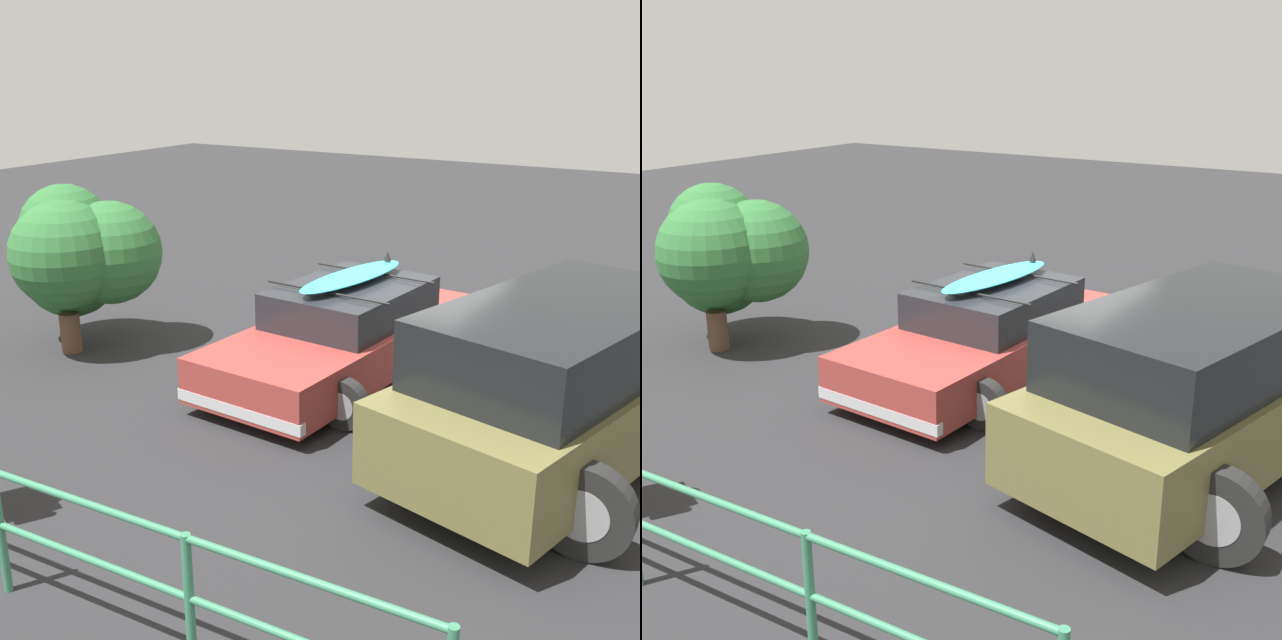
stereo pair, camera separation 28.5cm
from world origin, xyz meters
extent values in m
cube|color=#28282B|center=(0.00, 0.00, -0.01)|extent=(44.00, 44.00, 0.02)
cube|color=silver|center=(-1.09, 0.68, 0.00)|extent=(0.12, 4.89, 0.00)
cube|color=#9E3833|center=(0.48, 0.68, 0.46)|extent=(2.04, 4.53, 0.57)
cube|color=#23262B|center=(0.47, 0.50, 0.98)|extent=(1.69, 2.22, 0.48)
cube|color=silver|center=(0.62, 2.84, 0.29)|extent=(1.81, 0.21, 0.14)
cube|color=silver|center=(0.35, -1.49, 0.29)|extent=(1.81, 0.21, 0.14)
cylinder|color=black|center=(-0.33, 2.10, 0.31)|extent=(0.61, 0.18, 0.61)
cylinder|color=#99999E|center=(-0.33, 2.10, 0.31)|extent=(0.34, 0.19, 0.34)
cylinder|color=black|center=(1.47, 1.99, 0.31)|extent=(0.61, 0.18, 0.61)
cylinder|color=#99999E|center=(1.47, 1.99, 0.31)|extent=(0.34, 0.19, 0.34)
cylinder|color=black|center=(-0.50, -0.64, 0.31)|extent=(0.61, 0.18, 0.61)
cylinder|color=#99999E|center=(-0.50, -0.64, 0.31)|extent=(0.34, 0.19, 0.34)
cylinder|color=black|center=(1.30, -0.75, 0.31)|extent=(0.61, 0.18, 0.61)
cylinder|color=#99999E|center=(1.30, -0.75, 0.31)|extent=(0.34, 0.19, 0.34)
cylinder|color=black|center=(0.51, 1.08, 1.26)|extent=(1.86, 0.14, 0.03)
cylinder|color=black|center=(0.44, -0.08, 1.26)|extent=(1.86, 0.14, 0.03)
ellipsoid|color=#33B7D6|center=(0.50, 0.42, 1.32)|extent=(0.81, 2.17, 0.09)
cone|color=black|center=(0.40, -0.42, 1.44)|extent=(0.10, 0.10, 0.14)
cube|color=brown|center=(-2.67, 1.75, 0.70)|extent=(2.80, 4.54, 0.83)
cube|color=black|center=(-2.67, 1.75, 1.46)|extent=(2.44, 3.60, 0.70)
cylinder|color=black|center=(-3.31, 3.20, 0.43)|extent=(0.87, 0.22, 0.87)
cylinder|color=#99999E|center=(-3.31, 3.20, 0.43)|extent=(0.48, 0.23, 0.48)
cylinder|color=black|center=(-1.44, 2.76, 0.43)|extent=(0.87, 0.22, 0.87)
cylinder|color=#99999E|center=(-1.44, 2.76, 0.43)|extent=(0.48, 0.23, 0.48)
cylinder|color=black|center=(-2.03, 0.30, 0.43)|extent=(0.87, 0.22, 0.87)
cylinder|color=#99999E|center=(-2.03, 0.30, 0.43)|extent=(0.48, 0.23, 0.48)
cylinder|color=#387F5B|center=(-1.35, 6.02, 0.56)|extent=(0.07, 0.07, 1.11)
cylinder|color=#387F5B|center=(0.51, 6.09, 0.56)|extent=(0.07, 0.07, 1.11)
cylinder|color=#387F5B|center=(0.51, 6.09, 0.61)|extent=(7.44, 0.36, 0.06)
cylinder|color=brown|center=(4.32, 1.94, 0.29)|extent=(0.29, 0.29, 0.59)
sphere|color=#2D6B33|center=(3.96, 1.39, 1.42)|extent=(1.49, 1.49, 1.49)
sphere|color=#2D6B33|center=(4.26, 1.96, 1.46)|extent=(1.54, 1.54, 1.54)
sphere|color=#2D6B33|center=(4.68, 1.50, 1.11)|extent=(1.46, 1.46, 1.46)
sphere|color=#2D6B33|center=(4.50, 2.00, 1.33)|extent=(1.00, 1.00, 1.00)
sphere|color=#2D6B33|center=(4.60, 1.61, 1.73)|extent=(1.30, 1.30, 1.30)
camera|label=1|loc=(-4.48, 9.46, 4.10)|focal=45.00mm
camera|label=2|loc=(-4.72, 9.31, 4.10)|focal=45.00mm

